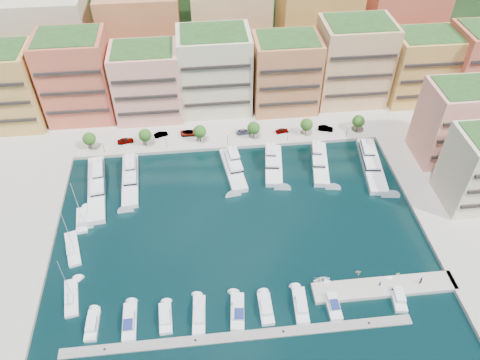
{
  "coord_description": "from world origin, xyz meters",
  "views": [
    {
      "loc": [
        -8.06,
        -77.45,
        88.2
      ],
      "look_at": [
        1.39,
        10.08,
        6.0
      ],
      "focal_mm": 35.0,
      "sensor_mm": 36.0,
      "label": 1
    }
  ],
  "objects_px": {
    "tender_3": "(398,274)",
    "tree_0": "(89,139)",
    "tree_3": "(254,128)",
    "yacht_6": "(371,162)",
    "car_1": "(161,134)",
    "cruiser_0": "(92,325)",
    "yacht_3": "(233,167)",
    "tender_1": "(358,272)",
    "tree_4": "(307,125)",
    "person_1": "(420,281)",
    "cruiser_4": "(238,312)",
    "cruiser_6": "(301,306)",
    "car_3": "(244,132)",
    "tree_1": "(145,135)",
    "car_2": "(189,133)",
    "car_5": "(326,128)",
    "cruiser_5": "(266,309)",
    "sailboat_1": "(73,249)",
    "cruiser_2": "(166,318)",
    "tree_2": "(200,132)",
    "yacht_0": "(97,185)",
    "lamppost_1": "(166,141)",
    "person_0": "(380,284)",
    "yacht_5": "(319,161)",
    "lamppost_3": "(288,133)",
    "lamppost_4": "(347,129)",
    "yacht_4": "(273,163)",
    "yacht_1": "(130,178)",
    "tree_5": "(358,121)",
    "cruiser_9": "(398,296)",
    "car_4": "(282,131)",
    "sailboat_0": "(72,298)",
    "sailboat_2": "(82,221)",
    "tender_0": "(322,281)",
    "car_0": "(125,141)",
    "cruiser_7": "(332,303)",
    "lamppost_0": "(103,145)",
    "cruiser_1": "(130,322)"
  },
  "relations": [
    {
      "from": "cruiser_1",
      "to": "cruiser_9",
      "type": "relative_size",
      "value": 1.09
    },
    {
      "from": "person_0",
      "to": "person_1",
      "type": "height_order",
      "value": "person_1"
    },
    {
      "from": "tender_3",
      "to": "tree_0",
      "type": "bearing_deg",
      "value": 35.64
    },
    {
      "from": "sailboat_1",
      "to": "person_1",
      "type": "height_order",
      "value": "sailboat_1"
    },
    {
      "from": "yacht_4",
      "to": "car_2",
      "type": "height_order",
      "value": "yacht_4"
    },
    {
      "from": "tree_3",
      "to": "car_2",
      "type": "bearing_deg",
      "value": 168.92
    },
    {
      "from": "cruiser_2",
      "to": "cruiser_6",
      "type": "relative_size",
      "value": 0.81
    },
    {
      "from": "car_5",
      "to": "cruiser_9",
      "type": "bearing_deg",
      "value": -162.57
    },
    {
      "from": "tree_4",
      "to": "person_1",
      "type": "xyz_separation_m",
      "value": [
        13.8,
        -55.62,
        -2.77
      ]
    },
    {
      "from": "yacht_3",
      "to": "tender_1",
      "type": "distance_m",
      "value": 45.57
    },
    {
      "from": "person_1",
      "to": "person_0",
      "type": "bearing_deg",
      "value": -23.47
    },
    {
      "from": "sailboat_0",
      "to": "tender_3",
      "type": "height_order",
      "value": "sailboat_0"
    },
    {
      "from": "cruiser_6",
      "to": "car_3",
      "type": "distance_m",
      "value": 60.95
    },
    {
      "from": "lamppost_3",
      "to": "car_3",
      "type": "bearing_deg",
      "value": 158.85
    },
    {
      "from": "tree_3",
      "to": "cruiser_4",
      "type": "relative_size",
      "value": 0.63
    },
    {
      "from": "yacht_0",
      "to": "car_5",
      "type": "height_order",
      "value": "yacht_0"
    },
    {
      "from": "yacht_5",
      "to": "tender_0",
      "type": "xyz_separation_m",
      "value": [
        -8.56,
        -39.47,
        -0.79
      ]
    },
    {
      "from": "cruiser_0",
      "to": "sailboat_1",
      "type": "relative_size",
      "value": 0.54
    },
    {
      "from": "yacht_3",
      "to": "yacht_5",
      "type": "xyz_separation_m",
      "value": [
        24.82,
        -0.14,
        0.0
      ]
    },
    {
      "from": "tender_1",
      "to": "yacht_5",
      "type": "bearing_deg",
      "value": 4.18
    },
    {
      "from": "cruiser_6",
      "to": "cruiser_7",
      "type": "height_order",
      "value": "cruiser_7"
    },
    {
      "from": "tree_1",
      "to": "lamppost_4",
      "type": "distance_m",
      "value": 60.05
    },
    {
      "from": "yacht_0",
      "to": "person_1",
      "type": "xyz_separation_m",
      "value": [
        74.6,
        -39.59,
        0.77
      ]
    },
    {
      "from": "sailboat_1",
      "to": "car_4",
      "type": "xyz_separation_m",
      "value": [
        57.24,
        38.99,
        1.38
      ]
    },
    {
      "from": "tree_1",
      "to": "tree_4",
      "type": "xyz_separation_m",
      "value": [
        48.0,
        0.0,
        0.0
      ]
    },
    {
      "from": "car_1",
      "to": "cruiser_0",
      "type": "bearing_deg",
      "value": 149.14
    },
    {
      "from": "yacht_4",
      "to": "cruiser_4",
      "type": "distance_m",
      "value": 48.28
    },
    {
      "from": "lamppost_0",
      "to": "sailboat_1",
      "type": "distance_m",
      "value": 35.23
    },
    {
      "from": "tree_1",
      "to": "yacht_4",
      "type": "distance_m",
      "value": 38.29
    },
    {
      "from": "car_1",
      "to": "tree_4",
      "type": "bearing_deg",
      "value": -113.93
    },
    {
      "from": "tree_4",
      "to": "yacht_5",
      "type": "height_order",
      "value": "tree_4"
    },
    {
      "from": "car_1",
      "to": "car_3",
      "type": "bearing_deg",
      "value": -111.79
    },
    {
      "from": "yacht_1",
      "to": "car_3",
      "type": "height_order",
      "value": "yacht_1"
    },
    {
      "from": "cruiser_0",
      "to": "cruiser_9",
      "type": "height_order",
      "value": "same"
    },
    {
      "from": "yacht_6",
      "to": "car_5",
      "type": "xyz_separation_m",
      "value": [
        -9.25,
        16.3,
        0.55
      ]
    },
    {
      "from": "yacht_0",
      "to": "lamppost_1",
      "type": "bearing_deg",
      "value": 36.16
    },
    {
      "from": "sailboat_2",
      "to": "tender_0",
      "type": "bearing_deg",
      "value": -23.39
    },
    {
      "from": "tender_1",
      "to": "car_1",
      "type": "height_order",
      "value": "car_1"
    },
    {
      "from": "tree_2",
      "to": "tree_0",
      "type": "bearing_deg",
      "value": 180.0
    },
    {
      "from": "lamppost_3",
      "to": "tree_2",
      "type": "bearing_deg",
      "value": 174.94
    },
    {
      "from": "car_2",
      "to": "car_5",
      "type": "relative_size",
      "value": 1.17
    },
    {
      "from": "tree_2",
      "to": "yacht_3",
      "type": "bearing_deg",
      "value": -55.97
    },
    {
      "from": "cruiser_5",
      "to": "sailboat_1",
      "type": "height_order",
      "value": "sailboat_1"
    },
    {
      "from": "tree_5",
      "to": "yacht_1",
      "type": "distance_m",
      "value": 69.45
    },
    {
      "from": "lamppost_4",
      "to": "car_3",
      "type": "xyz_separation_m",
      "value": [
        -30.69,
        4.91,
        -2.16
      ]
    },
    {
      "from": "tree_5",
      "to": "lamppost_4",
      "type": "relative_size",
      "value": 1.35
    },
    {
      "from": "tree_1",
      "to": "cruiser_5",
      "type": "xyz_separation_m",
      "value": [
        27.17,
        -58.08,
        -4.2
      ]
    },
    {
      "from": "car_0",
      "to": "person_1",
      "type": "relative_size",
      "value": 2.42
    },
    {
      "from": "tree_2",
      "to": "cruiser_2",
      "type": "xyz_separation_m",
      "value": [
        -10.0,
        -58.08,
        -4.2
      ]
    },
    {
      "from": "tree_3",
      "to": "yacht_6",
      "type": "bearing_deg",
      "value": -25.06
    }
  ]
}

